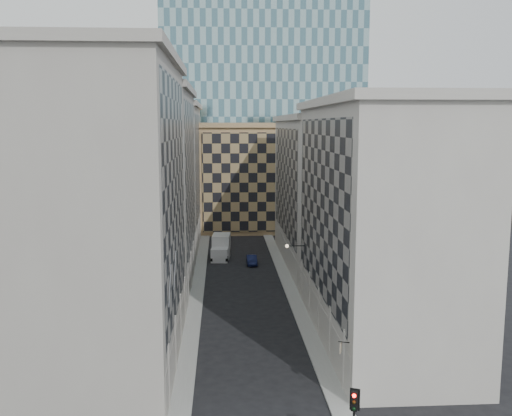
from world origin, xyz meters
name	(u,v)px	position (x,y,z in m)	size (l,w,h in m)	color
sidewalk_west	(198,289)	(-5.25, 30.00, 0.07)	(1.50, 100.00, 0.15)	gray
sidewalk_east	(290,287)	(5.25, 30.00, 0.07)	(1.50, 100.00, 0.15)	gray
bldg_left_a	(112,212)	(-10.88, 11.00, 11.82)	(10.80, 22.80, 23.70)	#A09990
bldg_left_b	(148,188)	(-10.88, 33.00, 11.32)	(10.80, 22.80, 22.70)	gray
bldg_left_c	(166,175)	(-10.88, 55.00, 10.83)	(10.80, 22.80, 21.70)	#A09990
bldg_right_a	(376,220)	(10.88, 15.00, 10.32)	(10.80, 26.80, 20.70)	#B5AFA6
bldg_right_b	(322,190)	(10.89, 42.00, 9.85)	(10.80, 28.80, 19.70)	#B5AFA6
tan_block	(246,176)	(2.00, 67.90, 9.44)	(16.80, 14.80, 18.80)	tan
church_tower	(233,81)	(0.00, 82.00, 26.95)	(7.20, 7.20, 51.50)	#2A2621
flagpoles_left	(172,277)	(-5.90, 6.00, 8.00)	(0.10, 6.33, 2.33)	gray
bracket_lamp	(289,246)	(4.38, 24.00, 6.20)	(1.98, 0.36, 0.36)	black
traffic_light	(354,412)	(4.55, -4.55, 3.28)	(0.54, 0.53, 4.37)	black
box_truck	(221,248)	(-2.60, 45.29, 1.40)	(2.86, 6.02, 3.20)	silver
dark_car	(252,260)	(1.50, 41.34, 0.62)	(1.32, 3.79, 1.25)	#10163B
shop_sign	(341,347)	(5.42, 3.00, 3.84)	(0.72, 0.63, 0.72)	black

